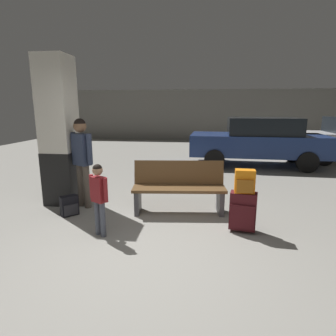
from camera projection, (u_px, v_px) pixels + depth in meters
name	position (u px, v px, depth m)	size (l,w,h in m)	color
ground_plane	(173.00, 179.00, 7.33)	(18.00, 18.00, 0.10)	gray
garage_back_wall	(190.00, 115.00, 15.61)	(18.00, 0.12, 2.80)	slate
structural_pillar	(59.00, 133.00, 5.14)	(0.57, 0.57, 2.73)	black
bench	(179.00, 187.00, 4.86)	(1.65, 0.69, 0.89)	brown
suitcase	(243.00, 211.00, 4.07)	(0.41, 0.29, 0.60)	#471419
backpack_bright	(245.00, 182.00, 3.97)	(0.29, 0.20, 0.34)	orange
child	(99.00, 192.00, 3.88)	(0.32, 0.27, 1.05)	#4C5160
adult	(82.00, 153.00, 4.97)	(0.49, 0.33, 1.63)	brown
backpack_dark_floor	(69.00, 206.00, 4.73)	(0.32, 0.31, 0.34)	black
parked_car_near	(258.00, 140.00, 8.69)	(4.17, 1.93, 1.51)	navy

